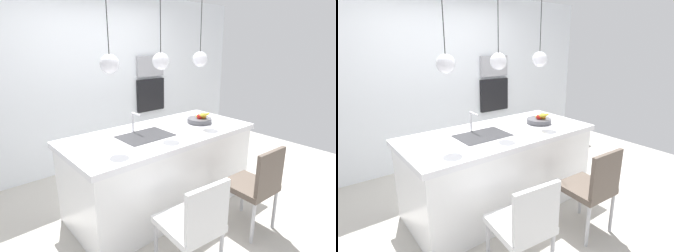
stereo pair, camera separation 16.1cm
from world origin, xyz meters
TOP-DOWN VIEW (x-y plane):
  - floor at (0.00, 0.00)m, footprint 6.60×6.60m
  - back_wall at (0.00, 1.65)m, footprint 6.00×0.10m
  - kitchen_island at (0.00, 0.00)m, footprint 2.16×0.99m
  - sink_basin at (-0.22, 0.00)m, footprint 0.56×0.40m
  - faucet at (-0.22, 0.21)m, footprint 0.02×0.17m
  - fruit_bowl at (0.60, -0.03)m, footprint 0.30×0.30m
  - microwave at (1.04, 1.58)m, footprint 0.54×0.08m
  - oven at (1.04, 1.58)m, footprint 0.56×0.08m
  - chair_near at (-0.46, -0.98)m, footprint 0.48×0.51m
  - chair_middle at (0.41, -0.98)m, footprint 0.45×0.48m
  - pendant_light_left at (-0.60, 0.00)m, footprint 0.18×0.18m
  - pendant_light_center at (0.00, 0.00)m, footprint 0.18×0.18m
  - pendant_light_right at (0.60, 0.00)m, footprint 0.18×0.18m

SIDE VIEW (x-z plane):
  - floor at x=0.00m, z-range 0.00..0.00m
  - kitchen_island at x=0.00m, z-range 0.00..0.92m
  - chair_near at x=-0.46m, z-range 0.05..0.93m
  - chair_middle at x=0.41m, z-range 0.06..0.98m
  - sink_basin at x=-0.22m, z-range 0.90..0.92m
  - fruit_bowl at x=0.60m, z-range 0.88..1.03m
  - oven at x=1.04m, z-range 0.71..1.27m
  - faucet at x=-0.22m, z-range 0.95..1.17m
  - back_wall at x=0.00m, z-range 0.00..2.60m
  - microwave at x=1.04m, z-range 1.32..1.66m
  - pendant_light_left at x=-0.60m, z-range 1.30..2.08m
  - pendant_light_center at x=0.00m, z-range 1.30..2.08m
  - pendant_light_right at x=0.60m, z-range 1.30..2.08m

